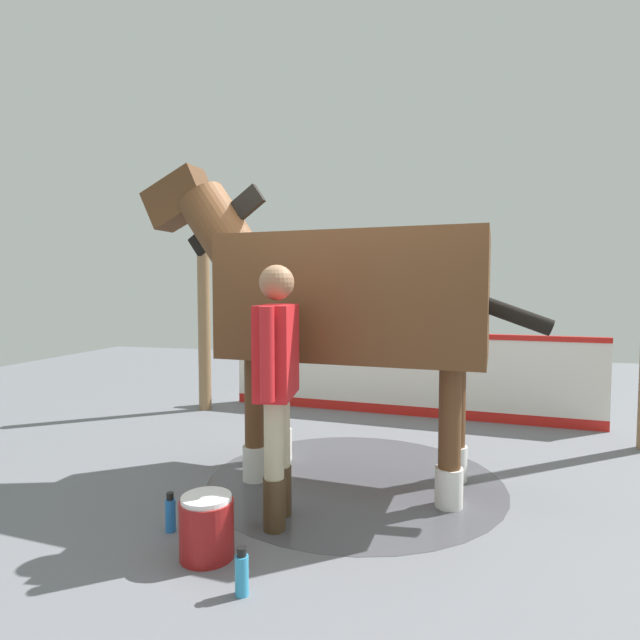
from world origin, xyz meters
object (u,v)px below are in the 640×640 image
(handler, at_px, (277,374))
(bottle_spray, at_px, (170,514))
(bottle_shampoo, at_px, (242,573))
(wash_bucket, at_px, (207,527))
(horse, at_px, (341,298))

(handler, xyz_separation_m, bottle_spray, (-0.30, 0.63, -0.89))
(bottle_shampoo, relative_size, bottle_spray, 0.99)
(wash_bucket, height_order, bottle_shampoo, wash_bucket)
(bottle_shampoo, xyz_separation_m, bottle_spray, (0.52, 0.72, 0.00))
(horse, distance_m, handler, 1.03)
(handler, xyz_separation_m, wash_bucket, (-0.53, 0.25, -0.83))
(bottle_shampoo, bearing_deg, bottle_spray, 54.30)
(wash_bucket, height_order, bottle_spray, wash_bucket)
(horse, height_order, bottle_shampoo, horse)
(horse, height_order, wash_bucket, horse)
(handler, relative_size, bottle_spray, 6.77)
(handler, distance_m, bottle_spray, 1.13)
(wash_bucket, distance_m, bottle_spray, 0.44)
(bottle_spray, bearing_deg, bottle_shampoo, -125.70)
(horse, height_order, bottle_spray, horse)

